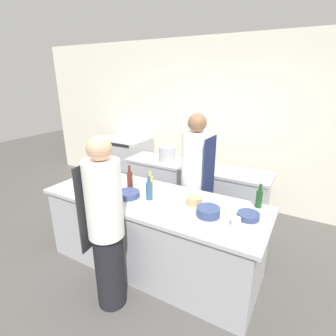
{
  "coord_description": "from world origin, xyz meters",
  "views": [
    {
      "loc": [
        1.46,
        -2.23,
        2.18
      ],
      "look_at": [
        0.0,
        0.35,
        1.14
      ],
      "focal_mm": 28.0,
      "sensor_mm": 36.0,
      "label": 1
    }
  ],
  "objects_px": {
    "bottle_cooking_oil": "(259,198)",
    "stockpot": "(167,154)",
    "bottle_vinegar": "(130,180)",
    "bowl_wooden_salad": "(194,200)",
    "oven_range": "(124,163)",
    "chef_at_stove": "(195,181)",
    "bowl_mixing_large": "(208,212)",
    "bowl_prep_small": "(248,216)",
    "bottle_olive_oil": "(150,183)",
    "chef_at_prep_near": "(106,227)",
    "cup": "(236,222)",
    "bottle_wine": "(149,190)",
    "bowl_ceramic_blue": "(128,194)"
  },
  "relations": [
    {
      "from": "bottle_wine",
      "to": "bowl_wooden_salad",
      "type": "xyz_separation_m",
      "value": [
        0.48,
        0.13,
        -0.06
      ]
    },
    {
      "from": "oven_range",
      "to": "bottle_wine",
      "type": "height_order",
      "value": "bottle_wine"
    },
    {
      "from": "chef_at_stove",
      "to": "bottle_wine",
      "type": "relative_size",
      "value": 6.51
    },
    {
      "from": "bottle_cooking_oil",
      "to": "stockpot",
      "type": "height_order",
      "value": "bottle_cooking_oil"
    },
    {
      "from": "oven_range",
      "to": "bowl_mixing_large",
      "type": "height_order",
      "value": "oven_range"
    },
    {
      "from": "oven_range",
      "to": "bottle_olive_oil",
      "type": "xyz_separation_m",
      "value": [
        1.66,
        -1.56,
        0.47
      ]
    },
    {
      "from": "bottle_vinegar",
      "to": "bowl_mixing_large",
      "type": "xyz_separation_m",
      "value": [
        1.05,
        -0.13,
        -0.08
      ]
    },
    {
      "from": "bottle_wine",
      "to": "bowl_ceramic_blue",
      "type": "bearing_deg",
      "value": -164.74
    },
    {
      "from": "bottle_vinegar",
      "to": "bowl_wooden_salad",
      "type": "distance_m",
      "value": 0.83
    },
    {
      "from": "bowl_prep_small",
      "to": "chef_at_stove",
      "type": "bearing_deg",
      "value": 143.44
    },
    {
      "from": "bowl_wooden_salad",
      "to": "bowl_prep_small",
      "type": "bearing_deg",
      "value": -1.93
    },
    {
      "from": "chef_at_prep_near",
      "to": "bottle_cooking_oil",
      "type": "bearing_deg",
      "value": -53.55
    },
    {
      "from": "bowl_ceramic_blue",
      "to": "stockpot",
      "type": "bearing_deg",
      "value": 101.62
    },
    {
      "from": "cup",
      "to": "bottle_vinegar",
      "type": "bearing_deg",
      "value": 172.07
    },
    {
      "from": "bowl_mixing_large",
      "to": "bottle_wine",
      "type": "bearing_deg",
      "value": 178.11
    },
    {
      "from": "bowl_prep_small",
      "to": "bowl_wooden_salad",
      "type": "distance_m",
      "value": 0.57
    },
    {
      "from": "chef_at_prep_near",
      "to": "cup",
      "type": "relative_size",
      "value": 19.48
    },
    {
      "from": "bowl_wooden_salad",
      "to": "oven_range",
      "type": "bearing_deg",
      "value": 144.25
    },
    {
      "from": "cup",
      "to": "bottle_olive_oil",
      "type": "bearing_deg",
      "value": 165.28
    },
    {
      "from": "chef_at_stove",
      "to": "cup",
      "type": "relative_size",
      "value": 19.93
    },
    {
      "from": "bowl_ceramic_blue",
      "to": "cup",
      "type": "height_order",
      "value": "cup"
    },
    {
      "from": "bottle_olive_oil",
      "to": "bottle_cooking_oil",
      "type": "height_order",
      "value": "bottle_cooking_oil"
    },
    {
      "from": "bottle_vinegar",
      "to": "stockpot",
      "type": "height_order",
      "value": "bottle_vinegar"
    },
    {
      "from": "bottle_vinegar",
      "to": "bowl_mixing_large",
      "type": "bearing_deg",
      "value": -7.01
    },
    {
      "from": "bottle_olive_oil",
      "to": "bottle_vinegar",
      "type": "bearing_deg",
      "value": -154.05
    },
    {
      "from": "chef_at_prep_near",
      "to": "bottle_vinegar",
      "type": "xyz_separation_m",
      "value": [
        -0.3,
        0.76,
        0.14
      ]
    },
    {
      "from": "chef_at_stove",
      "to": "bottle_cooking_oil",
      "type": "height_order",
      "value": "chef_at_stove"
    },
    {
      "from": "oven_range",
      "to": "bottle_cooking_oil",
      "type": "height_order",
      "value": "bottle_cooking_oil"
    },
    {
      "from": "bottle_wine",
      "to": "oven_range",
      "type": "bearing_deg",
      "value": 135.27
    },
    {
      "from": "bottle_cooking_oil",
      "to": "bowl_ceramic_blue",
      "type": "xyz_separation_m",
      "value": [
        -1.33,
        -0.47,
        -0.07
      ]
    },
    {
      "from": "bottle_vinegar",
      "to": "cup",
      "type": "xyz_separation_m",
      "value": [
        1.33,
        -0.19,
        -0.08
      ]
    },
    {
      "from": "chef_at_prep_near",
      "to": "bowl_mixing_large",
      "type": "xyz_separation_m",
      "value": [
        0.75,
        0.63,
        0.06
      ]
    },
    {
      "from": "bowl_ceramic_blue",
      "to": "bottle_olive_oil",
      "type": "bearing_deg",
      "value": 67.75
    },
    {
      "from": "bottle_vinegar",
      "to": "bowl_ceramic_blue",
      "type": "bearing_deg",
      "value": -58.21
    },
    {
      "from": "chef_at_stove",
      "to": "stockpot",
      "type": "xyz_separation_m",
      "value": [
        -0.76,
        0.58,
        0.12
      ]
    },
    {
      "from": "chef_at_stove",
      "to": "bowl_mixing_large",
      "type": "xyz_separation_m",
      "value": [
        0.47,
        -0.75,
        0.04
      ]
    },
    {
      "from": "bottle_cooking_oil",
      "to": "cup",
      "type": "distance_m",
      "value": 0.5
    },
    {
      "from": "cup",
      "to": "oven_range",
      "type": "bearing_deg",
      "value": 146.32
    },
    {
      "from": "bottle_olive_oil",
      "to": "bowl_wooden_salad",
      "type": "distance_m",
      "value": 0.62
    },
    {
      "from": "chef_at_stove",
      "to": "bottle_wine",
      "type": "xyz_separation_m",
      "value": [
        -0.23,
        -0.72,
        0.11
      ]
    },
    {
      "from": "bottle_olive_oil",
      "to": "bowl_ceramic_blue",
      "type": "distance_m",
      "value": 0.31
    },
    {
      "from": "bowl_prep_small",
      "to": "stockpot",
      "type": "distance_m",
      "value": 1.98
    },
    {
      "from": "bowl_wooden_salad",
      "to": "chef_at_prep_near",
      "type": "bearing_deg",
      "value": -123.84
    },
    {
      "from": "oven_range",
      "to": "chef_at_stove",
      "type": "distance_m",
      "value": 2.3
    },
    {
      "from": "bowl_mixing_large",
      "to": "stockpot",
      "type": "distance_m",
      "value": 1.81
    },
    {
      "from": "bottle_olive_oil",
      "to": "bowl_wooden_salad",
      "type": "relative_size",
      "value": 1.38
    },
    {
      "from": "oven_range",
      "to": "bottle_cooking_oil",
      "type": "relative_size",
      "value": 3.94
    },
    {
      "from": "bottle_wine",
      "to": "bowl_prep_small",
      "type": "xyz_separation_m",
      "value": [
        1.06,
        0.12,
        -0.08
      ]
    },
    {
      "from": "chef_at_prep_near",
      "to": "chef_at_stove",
      "type": "distance_m",
      "value": 1.41
    },
    {
      "from": "bottle_olive_oil",
      "to": "chef_at_stove",
      "type": "bearing_deg",
      "value": 54.84
    }
  ]
}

